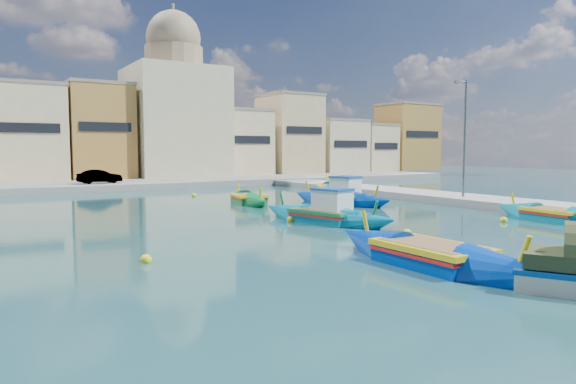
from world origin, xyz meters
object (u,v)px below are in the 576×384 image
object	(u,v)px
luzzu_blue_cabin	(340,199)
luzzu_cyan_mid	(331,190)
luzzu_green	(249,200)
luzzu_cyan_south	(554,216)
quay_street_lamp	(464,138)
luzzu_turquoise_cabin	(325,216)
church_block	(175,106)
luzzu_blue_south	(431,258)

from	to	relation	value
luzzu_blue_cabin	luzzu_cyan_mid	distance (m)	8.24
luzzu_green	luzzu_cyan_south	world-z (taller)	luzzu_cyan_south
quay_street_lamp	luzzu_cyan_south	world-z (taller)	quay_street_lamp
luzzu_green	luzzu_turquoise_cabin	bearing A→B (deg)	-95.27
church_block	luzzu_blue_cabin	xyz separation A→B (m)	(0.61, -29.83, -8.06)
quay_street_lamp	luzzu_cyan_mid	distance (m)	12.11
luzzu_green	luzzu_blue_south	bearing A→B (deg)	-100.69
luzzu_turquoise_cabin	luzzu_cyan_south	size ratio (longest dim) A/B	1.18
luzzu_turquoise_cabin	luzzu_cyan_mid	xyz separation A→B (m)	(10.15, 13.25, -0.06)
luzzu_cyan_south	luzzu_cyan_mid	bearing A→B (deg)	90.00
church_block	luzzu_turquoise_cabin	xyz separation A→B (m)	(-5.15, -36.12, -8.09)
luzzu_blue_cabin	luzzu_turquoise_cabin	bearing A→B (deg)	-132.48
luzzu_cyan_mid	luzzu_turquoise_cabin	bearing A→B (deg)	-127.44
luzzu_blue_cabin	luzzu_cyan_mid	bearing A→B (deg)	57.76
luzzu_cyan_mid	luzzu_blue_south	world-z (taller)	luzzu_blue_south
quay_street_lamp	luzzu_green	distance (m)	14.66
luzzu_blue_cabin	luzzu_green	bearing A→B (deg)	142.67
luzzu_green	luzzu_cyan_south	bearing A→B (deg)	-59.29
luzzu_blue_cabin	luzzu_green	world-z (taller)	luzzu_blue_cabin
church_block	luzzu_turquoise_cabin	bearing A→B (deg)	-98.11
luzzu_blue_south	luzzu_cyan_mid	bearing A→B (deg)	60.32
luzzu_cyan_south	luzzu_turquoise_cabin	bearing A→B (deg)	151.24
church_block	quay_street_lamp	xyz separation A→B (m)	(7.44, -34.00, -4.07)
church_block	luzzu_blue_cabin	size ratio (longest dim) A/B	2.31
luzzu_blue_cabin	luzzu_cyan_south	size ratio (longest dim) A/B	1.15
luzzu_blue_cabin	luzzu_blue_south	distance (m)	17.78
luzzu_blue_cabin	luzzu_blue_south	world-z (taller)	luzzu_blue_cabin
luzzu_green	luzzu_cyan_mid	bearing A→B (deg)	19.58
luzzu_blue_cabin	luzzu_blue_south	size ratio (longest dim) A/B	0.95
quay_street_lamp	luzzu_turquoise_cabin	bearing A→B (deg)	-170.46
church_block	luzzu_turquoise_cabin	world-z (taller)	church_block
luzzu_green	luzzu_cyan_south	size ratio (longest dim) A/B	0.98
quay_street_lamp	luzzu_cyan_south	distance (m)	9.05
luzzu_green	luzzu_blue_south	world-z (taller)	luzzu_blue_south
quay_street_lamp	luzzu_green	size ratio (longest dim) A/B	1.13
luzzu_green	luzzu_blue_cabin	bearing A→B (deg)	-37.33
church_block	luzzu_green	distance (m)	27.72
luzzu_turquoise_cabin	luzzu_cyan_south	world-z (taller)	luzzu_turquoise_cabin
luzzu_blue_cabin	luzzu_cyan_mid	size ratio (longest dim) A/B	1.00
luzzu_cyan_south	church_block	bearing A→B (deg)	96.84
luzzu_cyan_mid	luzzu_cyan_south	distance (m)	18.82
luzzu_cyan_mid	luzzu_blue_cabin	bearing A→B (deg)	-122.24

